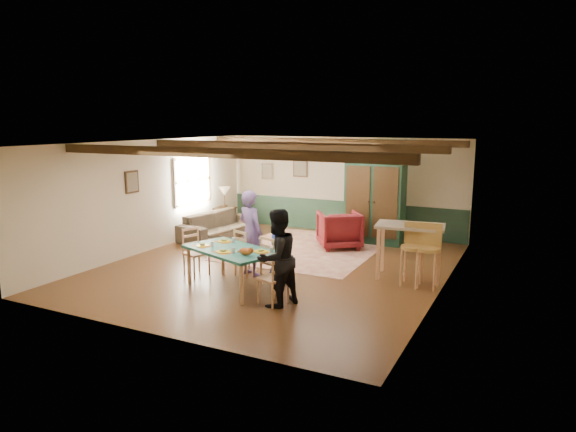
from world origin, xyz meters
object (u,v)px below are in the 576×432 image
at_px(person_woman, 277,258).
at_px(end_table, 225,219).
at_px(person_man, 251,233).
at_px(person_child, 278,258).
at_px(dining_chair_far_left, 248,253).
at_px(sofa, 218,225).
at_px(bar_stool_right, 428,257).
at_px(counter_table, 409,251).
at_px(dining_chair_end_right, 273,277).
at_px(dining_table, 231,269).
at_px(dining_chair_far_right, 275,260).
at_px(dining_chair_end_left, 196,252).
at_px(table_lamp, 225,197).
at_px(armoire, 375,199).
at_px(armchair, 339,230).
at_px(cat, 246,251).
at_px(bar_stool_left, 412,255).

distance_m(person_woman, end_table, 6.51).
bearing_deg(person_man, person_child, -180.00).
xyz_separation_m(dining_chair_far_left, sofa, (-2.52, 2.66, -0.14)).
bearing_deg(bar_stool_right, counter_table, 134.45).
bearing_deg(dining_chair_end_right, person_woman, 90.00).
bearing_deg(bar_stool_right, dining_table, -152.84).
xyz_separation_m(dining_chair_far_left, dining_chair_far_right, (0.77, -0.28, 0.00)).
distance_m(dining_table, sofa, 4.38).
distance_m(dining_chair_end_left, table_lamp, 4.52).
bearing_deg(person_child, armoire, -79.08).
height_order(armchair, counter_table, counter_table).
relative_size(cat, armoire, 0.16).
relative_size(dining_chair_far_left, dining_chair_end_right, 1.00).
xyz_separation_m(dining_chair_far_left, bar_stool_left, (3.16, 0.86, 0.12)).
height_order(dining_chair_end_left, dining_chair_end_right, same).
distance_m(cat, bar_stool_right, 3.44).
distance_m(dining_chair_end_left, end_table, 4.50).
relative_size(person_child, table_lamp, 1.71).
bearing_deg(table_lamp, armoire, 4.69).
distance_m(dining_chair_end_left, counter_table, 4.34).
xyz_separation_m(dining_chair_far_left, bar_stool_right, (3.47, 0.82, 0.13)).
relative_size(dining_table, person_child, 1.79).
relative_size(person_child, sofa, 0.44).
height_order(dining_chair_end_left, armchair, dining_chair_end_left).
bearing_deg(bar_stool_left, dining_chair_end_left, -163.19).
relative_size(counter_table, bar_stool_left, 1.09).
bearing_deg(person_woman, dining_chair_end_right, -90.00).
bearing_deg(end_table, dining_table, -55.47).
bearing_deg(armoire, dining_table, -104.74).
height_order(person_woman, counter_table, person_woman).
bearing_deg(end_table, person_child, -45.69).
height_order(person_child, cat, person_child).
height_order(person_child, bar_stool_left, bar_stool_left).
relative_size(dining_table, person_man, 1.04).
bearing_deg(dining_table, counter_table, 36.78).
xyz_separation_m(person_child, sofa, (-3.32, 2.86, -0.17)).
xyz_separation_m(cat, sofa, (-3.15, 3.78, -0.52)).
height_order(dining_table, cat, cat).
bearing_deg(table_lamp, dining_table, -55.47).
height_order(person_man, sofa, person_man).
relative_size(cat, bar_stool_right, 0.30).
distance_m(dining_chair_far_left, person_man, 0.41).
bearing_deg(dining_chair_end_left, person_child, -62.70).
bearing_deg(cat, dining_chair_far_right, 100.37).
bearing_deg(dining_chair_end_left, dining_chair_end_right, -90.00).
bearing_deg(cat, armoire, 100.66).
height_order(cat, armchair, cat).
bearing_deg(table_lamp, end_table, 0.00).
bearing_deg(cat, table_lamp, 146.81).
height_order(dining_chair_far_right, dining_chair_end_left, same).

